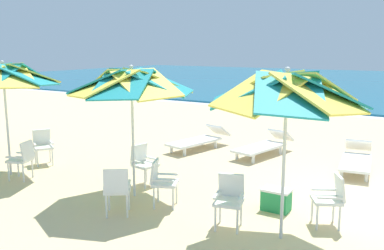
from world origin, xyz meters
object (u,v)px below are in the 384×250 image
beach_umbrella_0 (287,91)px  plastic_chair_3 (162,180)px  beach_umbrella_1 (132,83)px  plastic_chair_4 (117,188)px  sun_lounger_2 (264,145)px  plastic_chair_1 (230,197)px  sun_lounger_1 (356,159)px  sun_lounger_3 (199,139)px  plastic_chair_2 (143,162)px  cooler_box (276,199)px  plastic_chair_5 (43,145)px  beach_umbrella_2 (3,76)px  plastic_chair_6 (23,158)px  plastic_chair_0 (331,197)px

beach_umbrella_0 → plastic_chair_3: beach_umbrella_0 is taller
beach_umbrella_1 → plastic_chair_4: bearing=-67.1°
sun_lounger_2 → plastic_chair_3: bearing=-92.1°
plastic_chair_1 → beach_umbrella_0: bearing=2.8°
sun_lounger_1 → sun_lounger_3: (-4.26, -0.15, 0.00)m
plastic_chair_1 → plastic_chair_2: bearing=159.5°
plastic_chair_2 → plastic_chair_1: bearing=-20.5°
plastic_chair_2 → cooler_box: size_ratio=1.73×
plastic_chair_5 → sun_lounger_3: bearing=53.9°
plastic_chair_3 → plastic_chair_5: (-4.18, 0.73, 0.00)m
sun_lounger_1 → sun_lounger_3: size_ratio=0.99×
beach_umbrella_1 → sun_lounger_1: bearing=51.0°
beach_umbrella_2 → sun_lounger_2: size_ratio=1.17×
plastic_chair_1 → plastic_chair_6: (-4.98, -0.19, 0.00)m
sun_lounger_3 → beach_umbrella_2: bearing=-118.5°
beach_umbrella_2 → sun_lounger_3: (2.39, 4.41, -1.98)m
beach_umbrella_0 → plastic_chair_4: (-2.72, -0.66, -1.76)m
beach_umbrella_1 → sun_lounger_1: 5.66m
beach_umbrella_0 → plastic_chair_0: bearing=58.9°
plastic_chair_4 → plastic_chair_6: same height
plastic_chair_0 → beach_umbrella_1: (-3.62, -0.59, 1.72)m
beach_umbrella_2 → plastic_chair_6: bearing=-7.4°
sun_lounger_1 → cooler_box: 3.45m
beach_umbrella_1 → sun_lounger_3: (-0.91, 3.98, -1.94)m
beach_umbrella_2 → plastic_chair_0: bearing=8.3°
beach_umbrella_2 → plastic_chair_5: beach_umbrella_2 is taller
beach_umbrella_1 → plastic_chair_2: 1.86m
plastic_chair_0 → sun_lounger_3: plastic_chair_0 is taller
plastic_chair_5 → sun_lounger_2: bearing=40.6°
beach_umbrella_2 → sun_lounger_1: (6.65, 4.56, -1.98)m
plastic_chair_3 → sun_lounger_3: (-1.69, 4.14, -0.22)m
plastic_chair_1 → plastic_chair_4: size_ratio=1.00×
plastic_chair_5 → sun_lounger_3: plastic_chair_5 is taller
plastic_chair_5 → plastic_chair_0: bearing=0.1°
plastic_chair_6 → sun_lounger_3: plastic_chair_6 is taller
plastic_chair_1 → sun_lounger_1: bearing=76.0°
plastic_chair_4 → sun_lounger_3: plastic_chair_4 is taller
beach_umbrella_0 → plastic_chair_4: 3.30m
plastic_chair_0 → beach_umbrella_2: 7.22m
plastic_chair_6 → beach_umbrella_0: bearing=2.3°
plastic_chair_2 → plastic_chair_3: size_ratio=1.00×
plastic_chair_2 → sun_lounger_3: (-0.64, 3.35, -0.22)m
plastic_chair_0 → plastic_chair_3: bearing=-165.4°
beach_umbrella_2 → plastic_chair_5: size_ratio=3.00×
plastic_chair_3 → beach_umbrella_2: bearing=-176.2°
plastic_chair_5 → sun_lounger_1: 7.63m
sun_lounger_3 → sun_lounger_2: bearing=9.4°
plastic_chair_2 → sun_lounger_2: (1.22, 3.66, -0.22)m
plastic_chair_4 → cooler_box: bearing=36.7°
plastic_chair_3 → cooler_box: 2.09m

